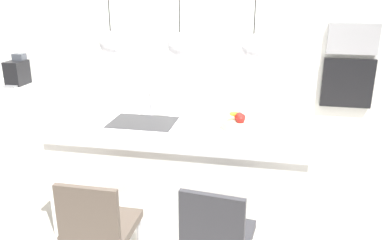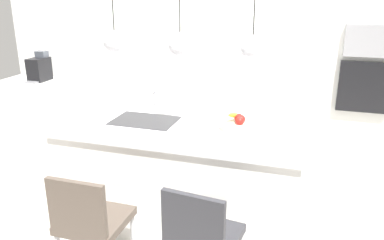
# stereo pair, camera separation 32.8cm
# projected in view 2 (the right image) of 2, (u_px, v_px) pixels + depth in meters

# --- Properties ---
(floor) EXTENTS (6.60, 6.60, 0.00)m
(floor) POSITION_uv_depth(u_px,v_px,m) (182.00, 220.00, 3.63)
(floor) COLOR #BCB7AD
(floor) RESTS_ON ground
(back_wall) EXTENTS (6.00, 0.10, 2.60)m
(back_wall) POSITION_uv_depth(u_px,v_px,m) (225.00, 53.00, 4.71)
(back_wall) COLOR white
(back_wall) RESTS_ON ground
(kitchen_island) EXTENTS (2.11, 0.96, 0.94)m
(kitchen_island) POSITION_uv_depth(u_px,v_px,m) (181.00, 174.00, 3.48)
(kitchen_island) COLOR white
(kitchen_island) RESTS_ON ground
(sink_basin) EXTENTS (0.56, 0.40, 0.02)m
(sink_basin) POSITION_uv_depth(u_px,v_px,m) (145.00, 121.00, 3.43)
(sink_basin) COLOR #2D2D30
(sink_basin) RESTS_ON kitchen_island
(faucet) EXTENTS (0.02, 0.17, 0.22)m
(faucet) POSITION_uv_depth(u_px,v_px,m) (154.00, 99.00, 3.57)
(faucet) COLOR silver
(faucet) RESTS_ON kitchen_island
(fruit_bowl) EXTENTS (0.31, 0.31, 0.16)m
(fruit_bowl) POSITION_uv_depth(u_px,v_px,m) (239.00, 124.00, 3.20)
(fruit_bowl) COLOR beige
(fruit_bowl) RESTS_ON kitchen_island
(side_counter) EXTENTS (1.10, 0.60, 0.88)m
(side_counter) POSITION_uv_depth(u_px,v_px,m) (45.00, 112.00, 5.33)
(side_counter) COLOR white
(side_counter) RESTS_ON ground
(coffee_machine) EXTENTS (0.20, 0.35, 0.38)m
(coffee_machine) POSITION_uv_depth(u_px,v_px,m) (39.00, 69.00, 5.14)
(coffee_machine) COLOR black
(coffee_machine) RESTS_ON side_counter
(microwave) EXTENTS (0.54, 0.08, 0.34)m
(microwave) POSITION_uv_depth(u_px,v_px,m) (372.00, 41.00, 4.12)
(microwave) COLOR #9E9EA3
(microwave) RESTS_ON back_wall
(oven) EXTENTS (0.56, 0.08, 0.56)m
(oven) POSITION_uv_depth(u_px,v_px,m) (365.00, 87.00, 4.28)
(oven) COLOR black
(oven) RESTS_ON back_wall
(chair_near) EXTENTS (0.46, 0.45, 0.85)m
(chair_near) POSITION_uv_depth(u_px,v_px,m) (90.00, 219.00, 2.79)
(chair_near) COLOR brown
(chair_near) RESTS_ON ground
(chair_middle) EXTENTS (0.48, 0.51, 0.89)m
(chair_middle) POSITION_uv_depth(u_px,v_px,m) (202.00, 237.00, 2.55)
(chair_middle) COLOR #333338
(chair_middle) RESTS_ON ground
(pendant_light_left) EXTENTS (0.20, 0.20, 0.80)m
(pendant_light_left) POSITION_uv_depth(u_px,v_px,m) (115.00, 42.00, 3.28)
(pendant_light_left) COLOR silver
(pendant_light_center) EXTENTS (0.20, 0.20, 0.80)m
(pendant_light_center) POSITION_uv_depth(u_px,v_px,m) (180.00, 44.00, 3.12)
(pendant_light_center) COLOR silver
(pendant_light_right) EXTENTS (0.20, 0.20, 0.80)m
(pendant_light_right) POSITION_uv_depth(u_px,v_px,m) (253.00, 48.00, 2.95)
(pendant_light_right) COLOR silver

